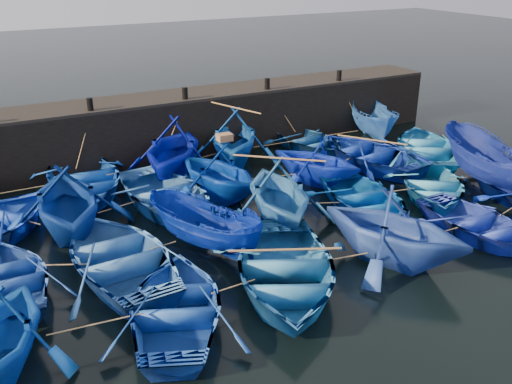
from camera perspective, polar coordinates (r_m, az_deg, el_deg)
name	(u,v)px	position (r m, az deg, el deg)	size (l,w,h in m)	color
ground	(305,249)	(17.64, 4.93, -5.67)	(120.00, 120.00, 0.00)	black
quay_wall	(179,125)	(25.94, -7.68, 6.67)	(26.00, 2.50, 2.50)	black
quay_top	(178,96)	(25.61, -7.84, 9.49)	(26.00, 2.50, 0.12)	black
bollard_1	(90,104)	(23.62, -16.27, 8.43)	(0.24, 0.24, 0.50)	black
bollard_2	(185,93)	(24.72, -7.12, 9.78)	(0.24, 0.24, 0.50)	black
bollard_3	(267,84)	(26.38, 1.12, 10.78)	(0.24, 0.24, 0.50)	black
bollard_4	(339,75)	(28.51, 8.31, 11.47)	(0.24, 0.24, 0.50)	black
boat_1	(83,178)	(22.32, -16.95, 1.34)	(4.03, 5.64, 1.17)	#0E41B3
boat_2	(173,147)	(23.01, -8.31, 4.47)	(4.03, 4.67, 2.46)	#000C90
boat_3	(234,136)	(24.30, -2.17, 5.63)	(3.94, 4.57, 2.41)	#0C4DB1
boat_4	(309,140)	(26.24, 5.32, 5.16)	(3.16, 4.42, 0.92)	navy
boat_5	(374,121)	(28.16, 11.69, 6.94)	(1.74, 4.61, 1.78)	#2055AA
boat_7	(67,199)	(18.89, -18.39, -0.63)	(4.09, 4.74, 2.49)	navy
boat_8	(166,195)	(20.21, -8.98, -0.26)	(3.86, 5.40, 1.12)	blue
boat_9	(218,171)	(20.71, -3.84, 2.15)	(3.58, 4.15, 2.18)	#002C92
boat_10	(316,160)	(22.21, 6.05, 3.25)	(3.24, 3.76, 1.98)	#0823C8
boat_11	(371,153)	(24.65, 11.39, 3.85)	(3.81, 5.32, 1.10)	navy
boat_12	(427,147)	(26.03, 16.72, 4.35)	(3.81, 5.33, 1.11)	blue
boat_13	(10,277)	(16.66, -23.36, -7.80)	(3.00, 4.20, 0.87)	navy
boat_14	(120,256)	(16.48, -13.43, -6.23)	(3.91, 5.47, 1.14)	blue
boat_15	(204,228)	(17.16, -5.26, -3.56)	(1.55, 4.11, 1.59)	navy
boat_16	(278,192)	(18.66, 2.24, -0.01)	(3.78, 4.38, 2.31)	blue
boat_17	(365,199)	(20.15, 10.83, -0.65)	(3.44, 4.82, 1.00)	#04428F
boat_18	(432,186)	(21.92, 17.22, 0.62)	(3.31, 4.63, 0.96)	#2477C3
boat_19	(485,162)	(23.46, 21.93, 2.77)	(1.94, 5.15, 1.99)	navy
boat_21	(178,305)	(14.24, -7.84, -11.16)	(3.38, 4.73, 0.98)	#14409D
boat_22	(285,270)	(15.35, 2.88, -7.79)	(4.04, 5.64, 1.17)	#1C609F
boat_23	(394,227)	(16.77, 13.66, -3.38)	(3.85, 4.46, 2.35)	#2145A2
boat_24	(480,224)	(19.43, 21.49, -2.95)	(3.20, 4.47, 0.93)	#1E34B7
wooden_crate	(225,137)	(20.43, -3.16, 5.49)	(0.52, 0.39, 0.25)	#8C603D
mooring_ropes	(232,170)	(21.32, -2.42, 2.19)	(18.16, 11.47, 2.10)	tan
loose_oars	(294,155)	(20.27, 3.85, 3.74)	(10.43, 11.70, 1.36)	#99724C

